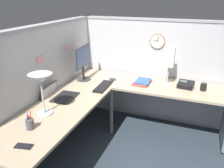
{
  "coord_description": "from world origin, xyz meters",
  "views": [
    {
      "loc": [
        -2.51,
        -0.87,
        1.9
      ],
      "look_at": [
        -0.04,
        0.07,
        0.86
      ],
      "focal_mm": 36.69,
      "sensor_mm": 36.0,
      "label": 1
    }
  ],
  "objects_px": {
    "keyboard": "(103,86)",
    "book_stack": "(142,82)",
    "pen_cup": "(30,124)",
    "cell_phone": "(24,146)",
    "monitor": "(83,60)",
    "office_phone": "(186,85)",
    "desk_lamp_dome": "(41,82)",
    "laptop": "(58,95)",
    "desk_lamp_paper": "(169,58)",
    "wall_clock": "(157,41)",
    "coffee_mug": "(203,87)",
    "computer_mouse": "(113,79)"
  },
  "relations": [
    {
      "from": "keyboard",
      "to": "desk_lamp_paper",
      "type": "relative_size",
      "value": 0.81
    },
    {
      "from": "monitor",
      "to": "laptop",
      "type": "relative_size",
      "value": 1.24
    },
    {
      "from": "desk_lamp_dome",
      "to": "book_stack",
      "type": "height_order",
      "value": "desk_lamp_dome"
    },
    {
      "from": "computer_mouse",
      "to": "desk_lamp_dome",
      "type": "relative_size",
      "value": 0.23
    },
    {
      "from": "office_phone",
      "to": "monitor",
      "type": "bearing_deg",
      "value": 99.0
    },
    {
      "from": "desk_lamp_dome",
      "to": "coffee_mug",
      "type": "xyz_separation_m",
      "value": [
        1.27,
        -1.55,
        -0.32
      ]
    },
    {
      "from": "keyboard",
      "to": "book_stack",
      "type": "bearing_deg",
      "value": -57.32
    },
    {
      "from": "pen_cup",
      "to": "cell_phone",
      "type": "distance_m",
      "value": 0.28
    },
    {
      "from": "office_phone",
      "to": "cell_phone",
      "type": "bearing_deg",
      "value": 147.54
    },
    {
      "from": "computer_mouse",
      "to": "book_stack",
      "type": "relative_size",
      "value": 0.35
    },
    {
      "from": "keyboard",
      "to": "desk_lamp_paper",
      "type": "distance_m",
      "value": 0.96
    },
    {
      "from": "desk_lamp_dome",
      "to": "office_phone",
      "type": "distance_m",
      "value": 1.88
    },
    {
      "from": "keyboard",
      "to": "desk_lamp_dome",
      "type": "relative_size",
      "value": 0.97
    },
    {
      "from": "coffee_mug",
      "to": "keyboard",
      "type": "bearing_deg",
      "value": 106.06
    },
    {
      "from": "cell_phone",
      "to": "pen_cup",
      "type": "bearing_deg",
      "value": 15.72
    },
    {
      "from": "monitor",
      "to": "pen_cup",
      "type": "distance_m",
      "value": 1.38
    },
    {
      "from": "pen_cup",
      "to": "coffee_mug",
      "type": "distance_m",
      "value": 2.16
    },
    {
      "from": "computer_mouse",
      "to": "desk_lamp_paper",
      "type": "relative_size",
      "value": 0.2
    },
    {
      "from": "pen_cup",
      "to": "cell_phone",
      "type": "height_order",
      "value": "pen_cup"
    },
    {
      "from": "pen_cup",
      "to": "desk_lamp_dome",
      "type": "bearing_deg",
      "value": 10.41
    },
    {
      "from": "desk_lamp_paper",
      "to": "coffee_mug",
      "type": "relative_size",
      "value": 5.52
    },
    {
      "from": "monitor",
      "to": "computer_mouse",
      "type": "relative_size",
      "value": 4.81
    },
    {
      "from": "book_stack",
      "to": "monitor",
      "type": "bearing_deg",
      "value": 101.08
    },
    {
      "from": "book_stack",
      "to": "wall_clock",
      "type": "xyz_separation_m",
      "value": [
        0.37,
        -0.1,
        0.51
      ]
    },
    {
      "from": "computer_mouse",
      "to": "book_stack",
      "type": "xyz_separation_m",
      "value": [
        0.03,
        -0.44,
        0.0
      ]
    },
    {
      "from": "computer_mouse",
      "to": "coffee_mug",
      "type": "distance_m",
      "value": 1.24
    },
    {
      "from": "cell_phone",
      "to": "office_phone",
      "type": "height_order",
      "value": "office_phone"
    },
    {
      "from": "book_stack",
      "to": "desk_lamp_paper",
      "type": "xyz_separation_m",
      "value": [
        0.07,
        -0.33,
        0.36
      ]
    },
    {
      "from": "pen_cup",
      "to": "office_phone",
      "type": "xyz_separation_m",
      "value": [
        1.57,
        -1.28,
        -0.02
      ]
    },
    {
      "from": "laptop",
      "to": "desk_lamp_paper",
      "type": "distance_m",
      "value": 1.52
    },
    {
      "from": "computer_mouse",
      "to": "desk_lamp_dome",
      "type": "bearing_deg",
      "value": 165.53
    },
    {
      "from": "pen_cup",
      "to": "coffee_mug",
      "type": "height_order",
      "value": "pen_cup"
    },
    {
      "from": "pen_cup",
      "to": "cell_phone",
      "type": "xyz_separation_m",
      "value": [
        -0.24,
        -0.13,
        -0.05
      ]
    },
    {
      "from": "coffee_mug",
      "to": "monitor",
      "type": "bearing_deg",
      "value": 97.13
    },
    {
      "from": "monitor",
      "to": "coffee_mug",
      "type": "relative_size",
      "value": 5.21
    },
    {
      "from": "monitor",
      "to": "keyboard",
      "type": "height_order",
      "value": "monitor"
    },
    {
      "from": "desk_lamp_dome",
      "to": "monitor",
      "type": "bearing_deg",
      "value": 4.97
    },
    {
      "from": "computer_mouse",
      "to": "pen_cup",
      "type": "xyz_separation_m",
      "value": [
        -1.48,
        0.26,
        0.04
      ]
    },
    {
      "from": "pen_cup",
      "to": "wall_clock",
      "type": "distance_m",
      "value": 2.1
    },
    {
      "from": "office_phone",
      "to": "desk_lamp_dome",
      "type": "bearing_deg",
      "value": 133.98
    },
    {
      "from": "book_stack",
      "to": "wall_clock",
      "type": "relative_size",
      "value": 1.37
    },
    {
      "from": "coffee_mug",
      "to": "wall_clock",
      "type": "height_order",
      "value": "wall_clock"
    },
    {
      "from": "pen_cup",
      "to": "coffee_mug",
      "type": "bearing_deg",
      "value": -43.94
    },
    {
      "from": "keyboard",
      "to": "office_phone",
      "type": "height_order",
      "value": "office_phone"
    },
    {
      "from": "office_phone",
      "to": "wall_clock",
      "type": "xyz_separation_m",
      "value": [
        0.31,
        0.48,
        0.5
      ]
    },
    {
      "from": "laptop",
      "to": "wall_clock",
      "type": "xyz_separation_m",
      "value": [
        1.18,
        -0.96,
        0.51
      ]
    },
    {
      "from": "pen_cup",
      "to": "wall_clock",
      "type": "bearing_deg",
      "value": -22.99
    },
    {
      "from": "laptop",
      "to": "desk_lamp_paper",
      "type": "height_order",
      "value": "desk_lamp_paper"
    },
    {
      "from": "computer_mouse",
      "to": "wall_clock",
      "type": "xyz_separation_m",
      "value": [
        0.4,
        -0.54,
        0.52
      ]
    },
    {
      "from": "desk_lamp_dome",
      "to": "book_stack",
      "type": "xyz_separation_m",
      "value": [
        1.23,
        -0.75,
        -0.34
      ]
    }
  ]
}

